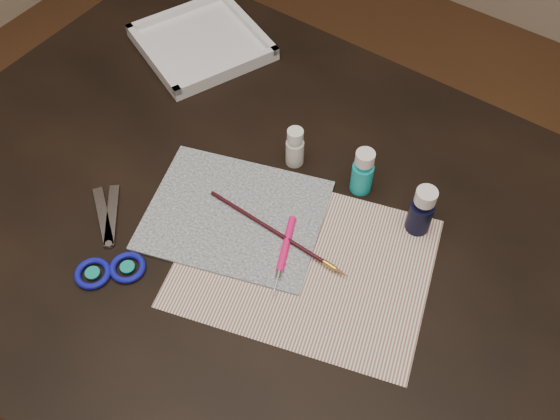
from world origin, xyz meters
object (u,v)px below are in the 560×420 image
Objects in this scene: paper at (304,262)px; paint_bottle_cyan at (363,171)px; paint_bottle_white at (295,147)px; canvas at (235,215)px; scissors at (103,235)px; palette_tray at (202,42)px; paint_bottle_navy at (422,210)px.

paper is 0.18m from paint_bottle_cyan.
paint_bottle_white is at bearing 128.63° from paper.
paint_bottle_cyan is at bearing 50.68° from canvas.
scissors is 0.95× the size of palette_tray.
paint_bottle_navy reaches higher than paper.
paint_bottle_cyan reaches higher than palette_tray.
paint_bottle_navy is (0.23, -0.00, 0.01)m from paint_bottle_white.
canvas is at bearing -149.26° from paint_bottle_navy.
canvas is at bearing -43.47° from palette_tray.
scissors reaches higher than paper.
paint_bottle_cyan is 0.41× the size of scissors.
scissors is at bearing -142.63° from paint_bottle_navy.
paint_bottle_cyan is at bearing -95.01° from scissors.
paint_bottle_navy reaches higher than paint_bottle_cyan.
paint_bottle_navy is at bearing -8.36° from paint_bottle_cyan.
canvas is 1.30× the size of scissors.
paint_bottle_navy is at bearing -106.32° from scissors.
paint_bottle_navy reaches higher than palette_tray.
scissors is (-0.39, -0.30, -0.04)m from paint_bottle_navy.
paint_bottle_white is at bearing -23.70° from palette_tray.
paint_bottle_cyan is 0.94× the size of paint_bottle_navy.
paper is 0.20m from paint_bottle_white.
paper is 4.99× the size of paint_bottle_white.
paint_bottle_white is 0.82× the size of paint_bottle_navy.
paper is 1.36× the size of canvas.
scissors is at bearing -69.69° from palette_tray.
paint_bottle_white is 0.12m from paint_bottle_cyan.
paint_bottle_cyan is (-0.00, 0.17, 0.04)m from paper.
paint_bottle_white is 0.87× the size of paint_bottle_cyan.
paper is at bearing -88.39° from paint_bottle_cyan.
palette_tray is at bearing 136.53° from canvas.
paint_bottle_navy is 0.43× the size of scissors.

